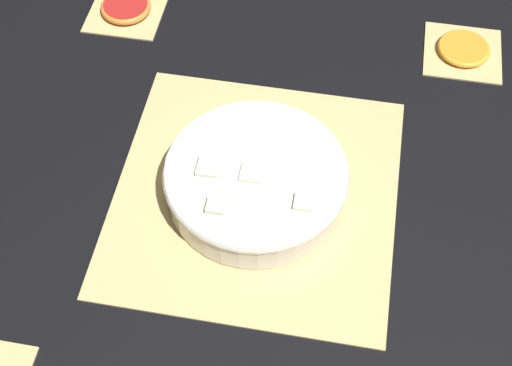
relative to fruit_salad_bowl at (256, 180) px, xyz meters
The scene contains 7 objects.
ground_plane 0.04m from the fruit_salad_bowl, 158.10° to the left, with size 6.00×6.00×0.00m, color black.
bamboo_mat_center 0.03m from the fruit_salad_bowl, 158.10° to the left, with size 0.42×0.40×0.01m.
coaster_mat_near_left 0.45m from the fruit_salad_bowl, 139.66° to the right, with size 0.13×0.13×0.01m.
coaster_mat_far_left 0.45m from the fruit_salad_bowl, 139.59° to the left, with size 0.13×0.13×0.01m.
fruit_salad_bowl is the anchor object (origin of this frame).
orange_slice_whole 0.45m from the fruit_salad_bowl, 139.59° to the left, with size 0.09×0.09×0.01m.
grapefruit_slice 0.45m from the fruit_salad_bowl, 139.66° to the right, with size 0.09×0.09×0.01m.
Camera 1 is at (0.57, 0.10, 0.86)m, focal length 50.00 mm.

